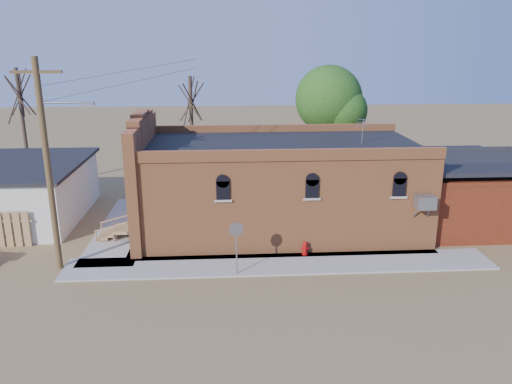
{
  "coord_description": "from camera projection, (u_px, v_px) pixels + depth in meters",
  "views": [
    {
      "loc": [
        -0.88,
        -19.32,
        9.49
      ],
      "look_at": [
        0.62,
        4.29,
        2.4
      ],
      "focal_mm": 35.0,
      "sensor_mm": 36.0,
      "label": 1
    }
  ],
  "objects": [
    {
      "name": "utility_pole",
      "position": [
        49.0,
        162.0,
        20.53
      ],
      "size": [
        3.12,
        0.26,
        9.0
      ],
      "color": "#4B341E",
      "rests_on": "ground"
    },
    {
      "name": "tree_bare_far",
      "position": [
        19.0,
        94.0,
        31.95
      ],
      "size": [
        2.8,
        2.8,
        8.16
      ],
      "color": "#4C3A2B",
      "rests_on": "ground"
    },
    {
      "name": "red_shed",
      "position": [
        458.0,
        184.0,
        26.55
      ],
      "size": [
        5.4,
        6.4,
        4.3
      ],
      "color": "#55200E",
      "rests_on": "ground"
    },
    {
      "name": "tree_leafy",
      "position": [
        329.0,
        99.0,
        32.82
      ],
      "size": [
        4.4,
        4.4,
        8.15
      ],
      "color": "#4C3A2B",
      "rests_on": "ground"
    },
    {
      "name": "stop_sign",
      "position": [
        236.0,
        234.0,
        20.68
      ],
      "size": [
        0.63,
        0.2,
        2.35
      ],
      "rotation": [
        0.0,
        0.0,
        -0.18
      ],
      "color": "gray",
      "rests_on": "sidewalk_south"
    },
    {
      "name": "tree_bare_near",
      "position": [
        191.0,
        101.0,
        31.78
      ],
      "size": [
        2.8,
        2.8,
        7.65
      ],
      "color": "#4C3A2B",
      "rests_on": "ground"
    },
    {
      "name": "brick_bar",
      "position": [
        274.0,
        186.0,
        25.93
      ],
      "size": [
        16.4,
        7.97,
        6.3
      ],
      "color": "#CA723D",
      "rests_on": "ground"
    },
    {
      "name": "ground",
      "position": [
        248.0,
        275.0,
        21.25
      ],
      "size": [
        120.0,
        120.0,
        0.0
      ],
      "primitive_type": "plane",
      "color": "olive",
      "rests_on": "ground"
    },
    {
      "name": "sidewalk_west",
      "position": [
        125.0,
        228.0,
        26.59
      ],
      "size": [
        2.6,
        10.0,
        0.08
      ],
      "primitive_type": "cube",
      "color": "#9E9991",
      "rests_on": "ground"
    },
    {
      "name": "trash_barrel",
      "position": [
        137.0,
        234.0,
        24.55
      ],
      "size": [
        0.53,
        0.53,
        0.72
      ],
      "primitive_type": "cylinder",
      "rotation": [
        0.0,
        0.0,
        0.16
      ],
      "color": "navy",
      "rests_on": "sidewalk_west"
    },
    {
      "name": "sidewalk_south",
      "position": [
        281.0,
        264.0,
        22.19
      ],
      "size": [
        19.0,
        2.2,
        0.08
      ],
      "primitive_type": "cube",
      "color": "#9E9991",
      "rests_on": "ground"
    },
    {
      "name": "fire_hydrant",
      "position": [
        305.0,
        248.0,
        23.02
      ],
      "size": [
        0.35,
        0.32,
        0.64
      ],
      "rotation": [
        0.0,
        0.0,
        -0.01
      ],
      "color": "#A70A09",
      "rests_on": "sidewalk_south"
    }
  ]
}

